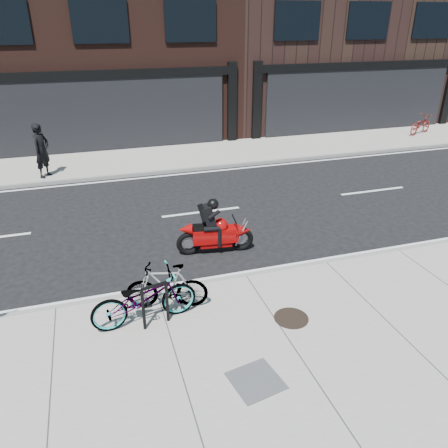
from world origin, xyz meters
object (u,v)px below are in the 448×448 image
object	(u,v)px
motorcycle	(218,231)
manhole_cover	(291,318)
bicycle_far	(420,125)
bicycle_rear	(167,286)
bike_rack	(155,301)
utility_grate	(256,381)
pedestrian	(42,151)
bicycle_front	(144,298)

from	to	relation	value
motorcycle	manhole_cover	distance (m)	3.23
bicycle_far	manhole_cover	distance (m)	16.89
bicycle_rear	motorcycle	bearing A→B (deg)	156.80
bicycle_rear	bicycle_far	xyz separation A→B (m)	(14.51, 10.46, -0.02)
manhole_cover	bike_rack	bearing A→B (deg)	166.81
motorcycle	utility_grate	distance (m)	4.52
bicycle_rear	pedestrian	size ratio (longest dim) A/B	0.83
motorcycle	pedestrian	xyz separation A→B (m)	(-4.41, 7.01, 0.50)
bicycle_far	manhole_cover	bearing A→B (deg)	111.01
bicycle_rear	manhole_cover	xyz separation A→B (m)	(2.17, -1.07, -0.47)
motorcycle	manhole_cover	xyz separation A→B (m)	(0.51, -3.15, -0.45)
bicycle_far	utility_grate	xyz separation A→B (m)	(-13.55, -12.81, -0.45)
pedestrian	bike_rack	bearing A→B (deg)	-132.11
bicycle_front	manhole_cover	bearing A→B (deg)	-111.35
bike_rack	bicycle_rear	size ratio (longest dim) A/B	0.55
manhole_cover	utility_grate	size ratio (longest dim) A/B	0.88
bike_rack	bicycle_rear	xyz separation A→B (m)	(0.30, 0.49, -0.04)
motorcycle	bicycle_far	distance (m)	15.33
bicycle_front	pedestrian	xyz separation A→B (m)	(-2.26, 9.43, 0.44)
utility_grate	bicycle_far	bearing A→B (deg)	43.40
pedestrian	utility_grate	size ratio (longest dim) A/B	2.55
bicycle_front	motorcycle	bearing A→B (deg)	-47.48
utility_grate	bike_rack	bearing A→B (deg)	124.10
bike_rack	motorcycle	xyz separation A→B (m)	(1.97, 2.57, -0.06)
motorcycle	bicycle_front	bearing A→B (deg)	-124.24
bike_rack	bicycle_far	size ratio (longest dim) A/B	0.51
bicycle_far	motorcycle	bearing A→B (deg)	101.06
bicycle_rear	manhole_cover	world-z (taller)	bicycle_rear
pedestrian	utility_grate	xyz separation A→B (m)	(3.70, -11.45, -0.95)
bicycle_front	utility_grate	distance (m)	2.54
bicycle_front	motorcycle	xyz separation A→B (m)	(2.15, 2.41, -0.06)
bicycle_front	bicycle_rear	xyz separation A→B (m)	(0.48, 0.33, -0.04)
bike_rack	bicycle_far	world-z (taller)	bicycle_far
pedestrian	manhole_cover	distance (m)	11.33
manhole_cover	motorcycle	bearing A→B (deg)	99.11
bicycle_front	bicycle_rear	world-z (taller)	bicycle_front
utility_grate	pedestrian	bearing A→B (deg)	107.92
bicycle_front	pedestrian	bearing A→B (deg)	7.71
bicycle_rear	pedestrian	bearing A→B (deg)	-147.79
bicycle_front	bicycle_far	distance (m)	18.47
bicycle_front	bicycle_far	xyz separation A→B (m)	(14.99, 10.79, -0.06)
bicycle_rear	manhole_cover	bearing A→B (deg)	79.25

